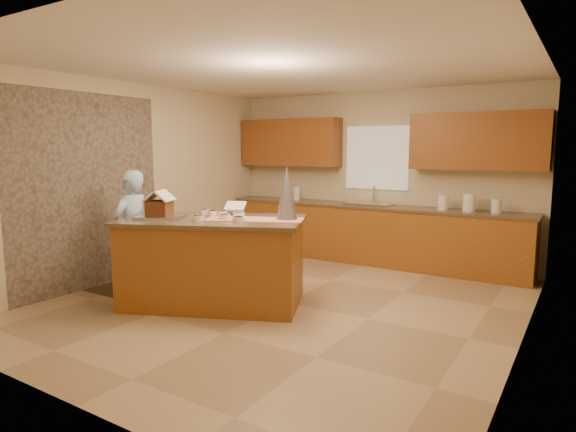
% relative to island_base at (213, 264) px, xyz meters
% --- Properties ---
extents(floor, '(5.50, 5.50, 0.00)m').
position_rel_island_base_xyz_m(floor, '(0.69, 0.49, -0.48)').
color(floor, tan).
rests_on(floor, ground).
extents(ceiling, '(5.50, 5.50, 0.00)m').
position_rel_island_base_xyz_m(ceiling, '(0.69, 0.49, 2.22)').
color(ceiling, silver).
rests_on(ceiling, floor).
extents(wall_back, '(5.50, 5.50, 0.00)m').
position_rel_island_base_xyz_m(wall_back, '(0.69, 3.24, 0.87)').
color(wall_back, beige).
rests_on(wall_back, floor).
extents(wall_front, '(5.50, 5.50, 0.00)m').
position_rel_island_base_xyz_m(wall_front, '(0.69, -2.26, 0.87)').
color(wall_front, beige).
rests_on(wall_front, floor).
extents(wall_left, '(5.50, 5.50, 0.00)m').
position_rel_island_base_xyz_m(wall_left, '(-1.81, 0.49, 0.87)').
color(wall_left, beige).
rests_on(wall_left, floor).
extents(wall_right, '(5.50, 5.50, 0.00)m').
position_rel_island_base_xyz_m(wall_right, '(3.19, 0.49, 0.87)').
color(wall_right, beige).
rests_on(wall_right, floor).
extents(stone_accent, '(0.00, 2.50, 2.50)m').
position_rel_island_base_xyz_m(stone_accent, '(-1.79, -0.31, 0.77)').
color(stone_accent, gray).
rests_on(stone_accent, wall_left).
extents(window_curtain, '(1.05, 0.03, 1.00)m').
position_rel_island_base_xyz_m(window_curtain, '(0.69, 3.21, 1.17)').
color(window_curtain, white).
rests_on(window_curtain, wall_back).
extents(back_counter_base, '(4.80, 0.60, 0.88)m').
position_rel_island_base_xyz_m(back_counter_base, '(0.69, 2.94, -0.04)').
color(back_counter_base, '#8F5D1D').
rests_on(back_counter_base, floor).
extents(back_counter_top, '(4.85, 0.63, 0.04)m').
position_rel_island_base_xyz_m(back_counter_top, '(0.69, 2.94, 0.42)').
color(back_counter_top, brown).
rests_on(back_counter_top, back_counter_base).
extents(upper_cabinet_left, '(1.85, 0.35, 0.80)m').
position_rel_island_base_xyz_m(upper_cabinet_left, '(-0.86, 3.06, 1.42)').
color(upper_cabinet_left, brown).
rests_on(upper_cabinet_left, wall_back).
extents(upper_cabinet_right, '(1.85, 0.35, 0.80)m').
position_rel_island_base_xyz_m(upper_cabinet_right, '(2.24, 3.06, 1.42)').
color(upper_cabinet_right, brown).
rests_on(upper_cabinet_right, wall_back).
extents(sink, '(0.70, 0.45, 0.12)m').
position_rel_island_base_xyz_m(sink, '(0.69, 2.94, 0.41)').
color(sink, silver).
rests_on(sink, back_counter_top).
extents(faucet, '(0.03, 0.03, 0.28)m').
position_rel_island_base_xyz_m(faucet, '(0.69, 3.12, 0.58)').
color(faucet, silver).
rests_on(faucet, back_counter_top).
extents(island_base, '(2.20, 1.69, 0.96)m').
position_rel_island_base_xyz_m(island_base, '(0.00, 0.00, 0.00)').
color(island_base, '#8F5D1D').
rests_on(island_base, floor).
extents(island_top, '(2.32, 1.81, 0.04)m').
position_rel_island_base_xyz_m(island_top, '(0.00, 0.00, 0.50)').
color(island_top, brown).
rests_on(island_top, island_base).
extents(table_runner, '(1.16, 0.80, 0.01)m').
position_rel_island_base_xyz_m(table_runner, '(0.45, 0.20, 0.53)').
color(table_runner, '#B01E0C').
rests_on(table_runner, island_top).
extents(baking_tray, '(0.61, 0.54, 0.03)m').
position_rel_island_base_xyz_m(baking_tray, '(-0.53, -0.29, 0.54)').
color(baking_tray, silver).
rests_on(baking_tray, island_top).
extents(cookbook, '(0.30, 0.27, 0.10)m').
position_rel_island_base_xyz_m(cookbook, '(-0.02, 0.45, 0.62)').
color(cookbook, white).
rests_on(cookbook, island_top).
extents(tinsel_tree, '(0.32, 0.32, 0.60)m').
position_rel_island_base_xyz_m(tinsel_tree, '(0.76, 0.39, 0.83)').
color(tinsel_tree, silver).
rests_on(tinsel_tree, island_top).
extents(rug, '(1.03, 0.67, 0.01)m').
position_rel_island_base_xyz_m(rug, '(-1.24, -0.15, -0.48)').
color(rug, black).
rests_on(rug, floor).
extents(boy, '(0.43, 0.60, 1.52)m').
position_rel_island_base_xyz_m(boy, '(-1.19, -0.15, 0.29)').
color(boy, '#AAD4F2').
rests_on(boy, rug).
extents(canister_a, '(0.15, 0.15, 0.21)m').
position_rel_island_base_xyz_m(canister_a, '(1.83, 2.94, 0.54)').
color(canister_a, white).
rests_on(canister_a, back_counter_top).
extents(canister_b, '(0.17, 0.17, 0.25)m').
position_rel_island_base_xyz_m(canister_b, '(2.19, 2.94, 0.56)').
color(canister_b, white).
rests_on(canister_b, back_counter_top).
extents(canister_c, '(0.13, 0.13, 0.19)m').
position_rel_island_base_xyz_m(canister_c, '(2.55, 2.94, 0.53)').
color(canister_c, white).
rests_on(canister_c, back_counter_top).
extents(paper_towel, '(0.11, 0.11, 0.23)m').
position_rel_island_base_xyz_m(paper_towel, '(-0.65, 2.94, 0.55)').
color(paper_towel, white).
rests_on(paper_towel, back_counter_top).
extents(gingerbread_house, '(0.40, 0.40, 0.31)m').
position_rel_island_base_xyz_m(gingerbread_house, '(-0.53, -0.29, 0.67)').
color(gingerbread_house, brown).
rests_on(gingerbread_house, baking_tray).
extents(candy_bowls, '(0.87, 0.59, 0.06)m').
position_rel_island_base_xyz_m(candy_bowls, '(0.03, 0.10, 0.56)').
color(candy_bowls, red).
rests_on(candy_bowls, island_top).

